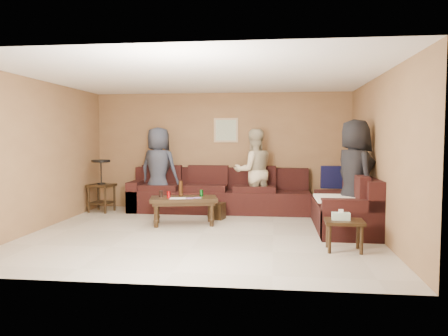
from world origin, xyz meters
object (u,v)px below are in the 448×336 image
object	(u,v)px
sectional_sofa	(257,201)
side_table_right	(344,224)
person_middle	(254,171)
person_left	(159,169)
waste_bin	(217,211)
person_right	(354,176)
coffee_table	(184,201)
end_table_left	(101,185)

from	to	relation	value
sectional_sofa	side_table_right	bearing A→B (deg)	-61.81
person_middle	person_left	bearing A→B (deg)	-19.59
sectional_sofa	side_table_right	distance (m)	2.70
sectional_sofa	person_left	distance (m)	2.18
waste_bin	side_table_right	bearing A→B (deg)	-46.34
side_table_right	person_right	distance (m)	1.44
person_middle	coffee_table	bearing A→B (deg)	28.23
person_left	person_right	bearing A→B (deg)	172.83
end_table_left	person_left	distance (m)	1.23
coffee_table	person_right	size ratio (longest dim) A/B	0.69
person_right	waste_bin	bearing A→B (deg)	49.45
side_table_right	waste_bin	distance (m)	2.93
person_left	person_right	distance (m)	4.01
end_table_left	person_right	world-z (taller)	person_right
person_left	end_table_left	bearing A→B (deg)	24.10
sectional_sofa	end_table_left	bearing A→B (deg)	175.23
person_left	person_right	xyz separation A→B (m)	(3.70, -1.55, 0.04)
end_table_left	person_right	size ratio (longest dim) A/B	0.59
side_table_right	person_right	size ratio (longest dim) A/B	0.31
sectional_sofa	waste_bin	size ratio (longest dim) A/B	14.95
sectional_sofa	person_middle	size ratio (longest dim) A/B	2.71
waste_bin	person_middle	world-z (taller)	person_middle
end_table_left	person_middle	world-z (taller)	person_middle
coffee_table	side_table_right	bearing A→B (deg)	-30.97
sectional_sofa	side_table_right	xyz separation A→B (m)	(1.27, -2.38, 0.05)
person_right	person_left	bearing A→B (deg)	46.10
end_table_left	person_right	xyz separation A→B (m)	(4.87, -1.37, 0.35)
person_right	end_table_left	bearing A→B (deg)	53.11
person_left	person_middle	xyz separation A→B (m)	(1.98, 0.02, -0.02)
side_table_right	person_left	world-z (taller)	person_left
person_left	coffee_table	bearing A→B (deg)	137.14
coffee_table	side_table_right	world-z (taller)	coffee_table
end_table_left	waste_bin	world-z (taller)	end_table_left
coffee_table	person_left	bearing A→B (deg)	121.59
sectional_sofa	person_left	size ratio (longest dim) A/B	2.64
coffee_table	side_table_right	distance (m)	2.96
coffee_table	end_table_left	bearing A→B (deg)	150.37
person_left	person_right	world-z (taller)	person_right
sectional_sofa	coffee_table	distance (m)	1.53
side_table_right	waste_bin	bearing A→B (deg)	133.66
person_middle	person_right	size ratio (longest dim) A/B	0.93
end_table_left	person_left	xyz separation A→B (m)	(1.18, 0.18, 0.31)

